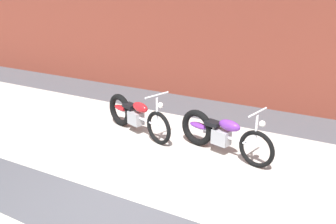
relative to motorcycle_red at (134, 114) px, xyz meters
The scene contains 5 objects.
ground_plane 2.64m from the motorcycle_red, 56.29° to the right, with size 80.00×80.00×0.00m, color #47474C.
sidewalk_slab 1.56m from the motorcycle_red, 16.30° to the right, with size 36.00×3.50×0.01m, color #B2ADA3.
brick_building_wall 3.92m from the motorcycle_red, 64.39° to the left, with size 36.00×0.50×4.85m, color brown.
motorcycle_red is the anchor object (origin of this frame).
motorcycle_purple 1.93m from the motorcycle_red, ahead, with size 1.97×0.76×1.03m.
Camera 1 is at (2.48, -3.69, 3.09)m, focal length 37.93 mm.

